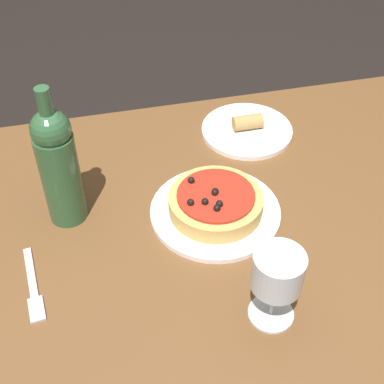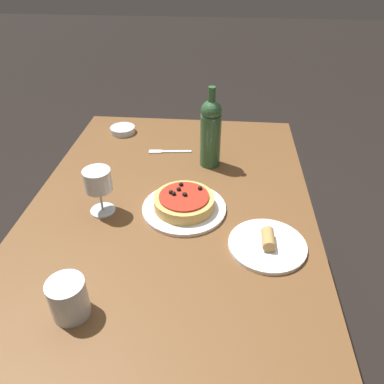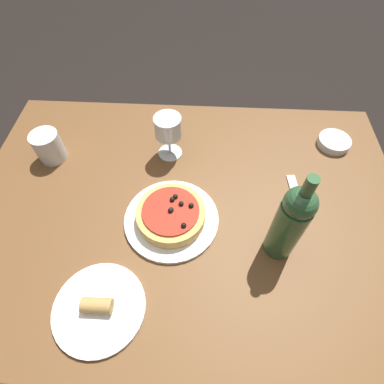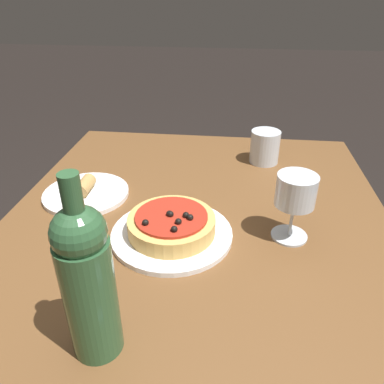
{
  "view_description": "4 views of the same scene",
  "coord_description": "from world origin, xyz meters",
  "px_view_note": "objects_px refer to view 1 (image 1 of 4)",
  "views": [
    {
      "loc": [
        0.19,
        0.69,
        1.48
      ],
      "look_at": [
        0.01,
        -0.04,
        0.78
      ],
      "focal_mm": 50.0,
      "sensor_mm": 36.0,
      "label": 1
    },
    {
      "loc": [
        -0.97,
        -0.16,
        1.43
      ],
      "look_at": [
        -0.07,
        -0.07,
        0.79
      ],
      "focal_mm": 35.0,
      "sensor_mm": 36.0,
      "label": 2
    },
    {
      "loc": [
        0.04,
        -0.47,
        1.44
      ],
      "look_at": [
        0.02,
        0.0,
        0.78
      ],
      "focal_mm": 28.0,
      "sensor_mm": 36.0,
      "label": 3
    },
    {
      "loc": [
        0.62,
        0.07,
        1.2
      ],
      "look_at": [
        -0.05,
        -0.0,
        0.81
      ],
      "focal_mm": 35.0,
      "sensor_mm": 36.0,
      "label": 4
    }
  ],
  "objects_px": {
    "wine_bottle": "(58,165)",
    "side_plate": "(247,129)",
    "dining_table": "(202,261)",
    "dinner_plate": "(215,212)",
    "wine_glass": "(278,274)",
    "pizza": "(216,202)",
    "fork": "(33,288)"
  },
  "relations": [
    {
      "from": "wine_bottle",
      "to": "side_plate",
      "type": "relative_size",
      "value": 1.37
    },
    {
      "from": "dining_table",
      "to": "dinner_plate",
      "type": "height_order",
      "value": "dinner_plate"
    },
    {
      "from": "dinner_plate",
      "to": "wine_bottle",
      "type": "distance_m",
      "value": 0.32
    },
    {
      "from": "dinner_plate",
      "to": "wine_glass",
      "type": "distance_m",
      "value": 0.28
    },
    {
      "from": "dinner_plate",
      "to": "side_plate",
      "type": "distance_m",
      "value": 0.29
    },
    {
      "from": "pizza",
      "to": "side_plate",
      "type": "bearing_deg",
      "value": -120.6
    },
    {
      "from": "dining_table",
      "to": "wine_bottle",
      "type": "distance_m",
      "value": 0.35
    },
    {
      "from": "dinner_plate",
      "to": "fork",
      "type": "distance_m",
      "value": 0.38
    },
    {
      "from": "dinner_plate",
      "to": "pizza",
      "type": "relative_size",
      "value": 1.39
    },
    {
      "from": "dinner_plate",
      "to": "wine_glass",
      "type": "xyz_separation_m",
      "value": [
        -0.03,
        0.26,
        0.1
      ]
    },
    {
      "from": "dining_table",
      "to": "wine_bottle",
      "type": "relative_size",
      "value": 4.3
    },
    {
      "from": "wine_glass",
      "to": "side_plate",
      "type": "relative_size",
      "value": 0.69
    },
    {
      "from": "fork",
      "to": "side_plate",
      "type": "bearing_deg",
      "value": 119.13
    },
    {
      "from": "dining_table",
      "to": "side_plate",
      "type": "bearing_deg",
      "value": -122.16
    },
    {
      "from": "wine_glass",
      "to": "fork",
      "type": "height_order",
      "value": "wine_glass"
    },
    {
      "from": "pizza",
      "to": "side_plate",
      "type": "height_order",
      "value": "pizza"
    },
    {
      "from": "wine_glass",
      "to": "wine_bottle",
      "type": "relative_size",
      "value": 0.5
    },
    {
      "from": "dinner_plate",
      "to": "pizza",
      "type": "bearing_deg",
      "value": 22.02
    },
    {
      "from": "dinner_plate",
      "to": "side_plate",
      "type": "bearing_deg",
      "value": -120.56
    },
    {
      "from": "wine_bottle",
      "to": "dinner_plate",
      "type": "bearing_deg",
      "value": 167.09
    },
    {
      "from": "dining_table",
      "to": "pizza",
      "type": "distance_m",
      "value": 0.13
    },
    {
      "from": "wine_glass",
      "to": "side_plate",
      "type": "xyz_separation_m",
      "value": [
        -0.12,
        -0.51,
        -0.1
      ]
    },
    {
      "from": "wine_glass",
      "to": "wine_bottle",
      "type": "bearing_deg",
      "value": -45.34
    },
    {
      "from": "wine_bottle",
      "to": "fork",
      "type": "xyz_separation_m",
      "value": [
        0.08,
        0.17,
        -0.13
      ]
    },
    {
      "from": "side_plate",
      "to": "wine_glass",
      "type": "bearing_deg",
      "value": 76.75
    },
    {
      "from": "wine_glass",
      "to": "dinner_plate",
      "type": "bearing_deg",
      "value": -83.63
    },
    {
      "from": "wine_bottle",
      "to": "side_plate",
      "type": "bearing_deg",
      "value": -157.24
    },
    {
      "from": "fork",
      "to": "wine_bottle",
      "type": "bearing_deg",
      "value": 150.81
    },
    {
      "from": "dinner_plate",
      "to": "fork",
      "type": "xyz_separation_m",
      "value": [
        0.37,
        0.11,
        -0.0
      ]
    },
    {
      "from": "dinner_plate",
      "to": "pizza",
      "type": "distance_m",
      "value": 0.03
    },
    {
      "from": "side_plate",
      "to": "wine_bottle",
      "type": "bearing_deg",
      "value": 22.76
    },
    {
      "from": "pizza",
      "to": "wine_bottle",
      "type": "bearing_deg",
      "value": -12.94
    }
  ]
}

